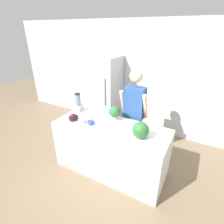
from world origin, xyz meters
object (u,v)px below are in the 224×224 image
bowl_cream (82,120)px  refrigerator (105,94)px  bowl_small_blue (91,122)px  person (134,114)px  bowl_cherries (74,117)px  potted_plant (114,112)px  blender (78,104)px  watermelon (141,130)px

bowl_cream → refrigerator: bearing=106.0°
refrigerator → bowl_small_blue: refrigerator is taller
refrigerator → person: bearing=-34.8°
person → bowl_cherries: size_ratio=10.89×
bowl_cream → bowl_small_blue: bearing=13.2°
bowl_cream → bowl_small_blue: size_ratio=1.29×
potted_plant → blender: bearing=-179.3°
person → potted_plant: person is taller
blender → potted_plant: size_ratio=1.40×
bowl_small_blue → potted_plant: potted_plant is taller
potted_plant → bowl_small_blue: bearing=-128.5°
person → potted_plant: 0.44m
bowl_cherries → bowl_small_blue: 0.37m
bowl_cherries → potted_plant: (0.64, 0.36, 0.10)m
watermelon → potted_plant: (-0.61, 0.33, 0.01)m
refrigerator → potted_plant: 1.40m
bowl_small_blue → watermelon: bearing=0.7°
refrigerator → bowl_cherries: refrigerator is taller
bowl_cherries → bowl_small_blue: bearing=2.7°
bowl_cream → blender: 0.53m
potted_plant → refrigerator: bearing=127.7°
watermelon → blender: blender is taller
refrigerator → watermelon: (1.46, -1.43, 0.14)m
watermelon → bowl_cream: (-1.04, -0.05, -0.09)m
bowl_cream → blender: size_ratio=0.40×
bowl_small_blue → blender: blender is taller
refrigerator → person: size_ratio=1.03×
person → bowl_cream: 0.98m
watermelon → bowl_cherries: (-1.25, -0.03, -0.09)m
bowl_cream → potted_plant: (0.43, 0.38, 0.10)m
bowl_small_blue → potted_plant: (0.27, 0.34, 0.11)m
refrigerator → bowl_small_blue: 1.56m
person → bowl_small_blue: bearing=-125.9°
person → bowl_cream: person is taller
person → bowl_cream: (-0.66, -0.73, 0.03)m
refrigerator → bowl_cherries: bearing=-81.6°
watermelon → bowl_cherries: watermelon is taller
watermelon → bowl_cherries: 1.25m
person → blender: 1.10m
blender → potted_plant: (0.80, 0.01, -0.01)m
person → bowl_cherries: (-0.87, -0.71, 0.03)m
bowl_cherries → blender: blender is taller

